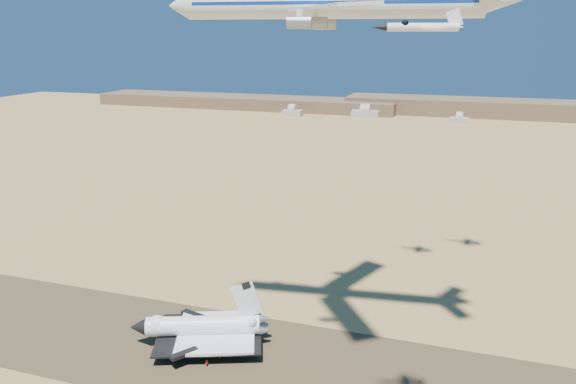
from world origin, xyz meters
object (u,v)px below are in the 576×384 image
(chase_jet_c, at_px, (431,3))
(crew_c, at_px, (219,358))
(crew_a, at_px, (220,352))
(crew_b, at_px, (207,363))
(chase_jet_a, at_px, (421,27))
(shuttle, at_px, (202,328))
(carrier_747, at_px, (320,4))

(chase_jet_c, bearing_deg, crew_c, -126.19)
(crew_a, distance_m, crew_c, 3.12)
(crew_b, bearing_deg, chase_jet_a, -165.76)
(shuttle, distance_m, chase_jet_c, 121.64)
(shuttle, relative_size, chase_jet_a, 3.05)
(carrier_747, xyz_separation_m, crew_c, (-25.65, -9.26, -96.00))
(carrier_747, bearing_deg, crew_a, -173.89)
(crew_b, relative_size, chase_jet_a, 0.14)
(crew_c, relative_size, chase_jet_a, 0.13)
(shuttle, relative_size, crew_b, 21.55)
(carrier_747, relative_size, chase_jet_a, 6.22)
(crew_b, bearing_deg, carrier_747, -111.38)
(crew_a, relative_size, chase_jet_a, 0.13)
(shuttle, bearing_deg, crew_b, -79.19)
(crew_c, bearing_deg, chase_jet_a, 168.20)
(crew_a, height_order, chase_jet_a, chase_jet_a)
(crew_b, relative_size, chase_jet_c, 0.13)
(chase_jet_c, bearing_deg, chase_jet_a, -83.97)
(carrier_747, relative_size, chase_jet_c, 5.76)
(carrier_747, xyz_separation_m, chase_jet_c, (21.77, 50.87, 2.30))
(chase_jet_a, relative_size, chase_jet_c, 0.93)
(crew_a, xyz_separation_m, chase_jet_a, (55.36, -38.63, 90.31))
(crew_a, xyz_separation_m, chase_jet_c, (48.73, 57.29, 98.28))
(crew_c, bearing_deg, shuttle, -16.24)
(shuttle, bearing_deg, chase_jet_a, -55.37)
(carrier_747, height_order, crew_b, carrier_747)
(shuttle, distance_m, carrier_747, 97.77)
(carrier_747, bearing_deg, chase_jet_c, 59.53)
(crew_a, relative_size, crew_c, 1.04)
(crew_a, distance_m, chase_jet_a, 112.75)
(crew_b, bearing_deg, shuttle, -13.90)
(shuttle, height_order, crew_c, shuttle)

